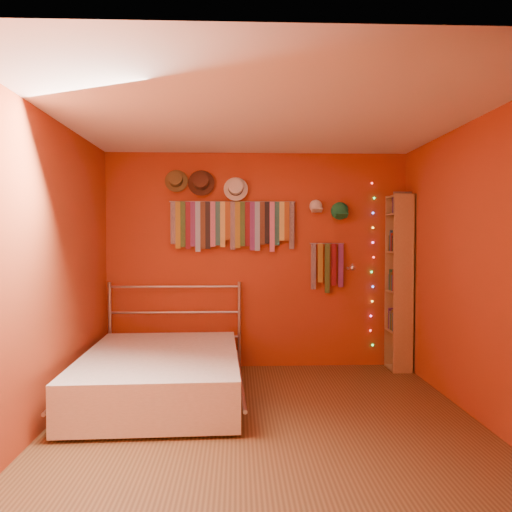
{
  "coord_description": "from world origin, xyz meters",
  "views": [
    {
      "loc": [
        -0.23,
        -4.08,
        1.5
      ],
      "look_at": [
        -0.04,
        0.9,
        1.33
      ],
      "focal_mm": 35.0,
      "sensor_mm": 36.0,
      "label": 1
    }
  ],
  "objects": [
    {
      "name": "fedora_brown",
      "position": [
        -0.65,
        1.65,
        2.15
      ],
      "size": [
        0.3,
        0.16,
        0.3
      ],
      "rotation": [
        1.36,
        0.0,
        0.0
      ],
      "color": "#432318",
      "rests_on": "back_wall"
    },
    {
      "name": "ceiling",
      "position": [
        0.0,
        0.0,
        2.5
      ],
      "size": [
        3.5,
        3.5,
        0.02
      ],
      "primitive_type": "cube",
      "color": "white",
      "rests_on": "back_wall"
    },
    {
      "name": "ground",
      "position": [
        0.0,
        0.0,
        0.0
      ],
      "size": [
        3.5,
        3.5,
        0.0
      ],
      "primitive_type": "plane",
      "color": "#54361C",
      "rests_on": "ground"
    },
    {
      "name": "cap_green",
      "position": [
        0.96,
        1.7,
        1.82
      ],
      "size": [
        0.19,
        0.24,
        0.19
      ],
      "color": "#1C7F47",
      "rests_on": "back_wall"
    },
    {
      "name": "back_wall",
      "position": [
        0.0,
        1.75,
        1.25
      ],
      "size": [
        3.5,
        0.02,
        2.5
      ],
      "primitive_type": "cube",
      "color": "#9E3F19",
      "rests_on": "ground"
    },
    {
      "name": "fedora_olive",
      "position": [
        -0.93,
        1.66,
        2.17
      ],
      "size": [
        0.26,
        0.14,
        0.26
      ],
      "rotation": [
        1.36,
        0.0,
        0.0
      ],
      "color": "brown",
      "rests_on": "back_wall"
    },
    {
      "name": "fairy_lights",
      "position": [
        1.35,
        1.71,
        1.2
      ],
      "size": [
        0.06,
        0.02,
        1.93
      ],
      "color": "#FF3333",
      "rests_on": "back_wall"
    },
    {
      "name": "bed",
      "position": [
        -0.95,
        0.6,
        0.23
      ],
      "size": [
        1.59,
        2.1,
        1.01
      ],
      "rotation": [
        0.0,
        0.0,
        0.04
      ],
      "color": "#ACACB1",
      "rests_on": "ground"
    },
    {
      "name": "fedora_white",
      "position": [
        -0.25,
        1.66,
        2.08
      ],
      "size": [
        0.28,
        0.15,
        0.28
      ],
      "rotation": [
        1.36,
        0.0,
        0.0
      ],
      "color": "white",
      "rests_on": "back_wall"
    },
    {
      "name": "cap_white",
      "position": [
        0.68,
        1.7,
        1.88
      ],
      "size": [
        0.16,
        0.21,
        0.16
      ],
      "color": "white",
      "rests_on": "back_wall"
    },
    {
      "name": "tie_rack",
      "position": [
        -0.29,
        1.68,
        1.68
      ],
      "size": [
        1.45,
        0.03,
        0.58
      ],
      "color": "#ACACB1",
      "rests_on": "back_wall"
    },
    {
      "name": "left_wall",
      "position": [
        -1.75,
        0.0,
        1.25
      ],
      "size": [
        0.02,
        3.5,
        2.5
      ],
      "primitive_type": "cube",
      "color": "#9E3F19",
      "rests_on": "ground"
    },
    {
      "name": "small_tie_rack",
      "position": [
        0.81,
        1.69,
        1.2
      ],
      "size": [
        0.4,
        0.03,
        0.58
      ],
      "color": "#ACACB1",
      "rests_on": "back_wall"
    },
    {
      "name": "reading_lamp",
      "position": [
        1.07,
        1.54,
        1.17
      ],
      "size": [
        0.06,
        0.28,
        0.08
      ],
      "color": "#ACACB1",
      "rests_on": "back_wall"
    },
    {
      "name": "right_wall",
      "position": [
        1.75,
        0.0,
        1.25
      ],
      "size": [
        0.02,
        3.5,
        2.5
      ],
      "primitive_type": "cube",
      "color": "#9E3F19",
      "rests_on": "ground"
    },
    {
      "name": "bookshelf",
      "position": [
        1.66,
        1.53,
        1.02
      ],
      "size": [
        0.25,
        0.34,
        2.0
      ],
      "color": "#997045",
      "rests_on": "ground"
    }
  ]
}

